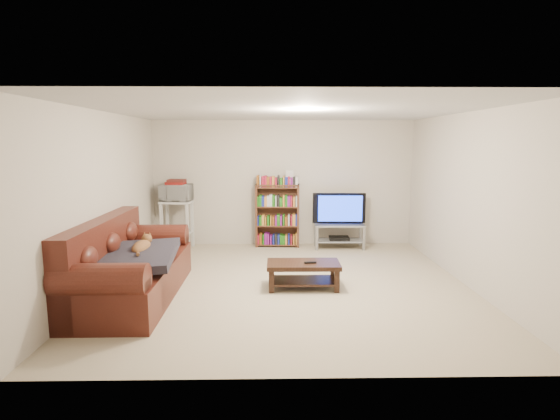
{
  "coord_description": "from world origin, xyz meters",
  "views": [
    {
      "loc": [
        -0.22,
        -5.93,
        1.98
      ],
      "look_at": [
        -0.1,
        0.4,
        1.0
      ],
      "focal_mm": 28.0,
      "sensor_mm": 36.0,
      "label": 1
    }
  ],
  "objects_px": {
    "sofa": "(126,271)",
    "tv_stand": "(339,232)",
    "bookshelf": "(277,214)",
    "coffee_table": "(303,270)"
  },
  "relations": [
    {
      "from": "sofa",
      "to": "tv_stand",
      "type": "height_order",
      "value": "sofa"
    },
    {
      "from": "sofa",
      "to": "bookshelf",
      "type": "xyz_separation_m",
      "value": [
        1.98,
        2.78,
        0.27
      ]
    },
    {
      "from": "tv_stand",
      "to": "bookshelf",
      "type": "distance_m",
      "value": 1.22
    },
    {
      "from": "bookshelf",
      "to": "coffee_table",
      "type": "bearing_deg",
      "value": -78.99
    },
    {
      "from": "coffee_table",
      "to": "bookshelf",
      "type": "distance_m",
      "value": 2.51
    },
    {
      "from": "sofa",
      "to": "coffee_table",
      "type": "height_order",
      "value": "sofa"
    },
    {
      "from": "sofa",
      "to": "tv_stand",
      "type": "distance_m",
      "value": 4.09
    },
    {
      "from": "sofa",
      "to": "coffee_table",
      "type": "relative_size",
      "value": 2.41
    },
    {
      "from": "bookshelf",
      "to": "sofa",
      "type": "bearing_deg",
      "value": -121.92
    },
    {
      "from": "tv_stand",
      "to": "bookshelf",
      "type": "bearing_deg",
      "value": 172.99
    }
  ]
}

